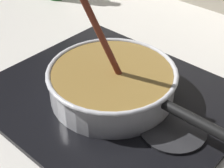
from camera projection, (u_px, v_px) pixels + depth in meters
ground at (43, 139)px, 0.72m from camera, size 2.40×1.60×0.04m
hob_plate at (112, 98)px, 0.79m from camera, size 0.56×0.48×0.01m
burner_ring at (112, 94)px, 0.79m from camera, size 0.19×0.19×0.01m
spare_burner at (173, 129)px, 0.70m from camera, size 0.14×0.14×0.01m
cooking_pan at (112, 82)px, 0.76m from camera, size 0.44×0.29×0.32m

